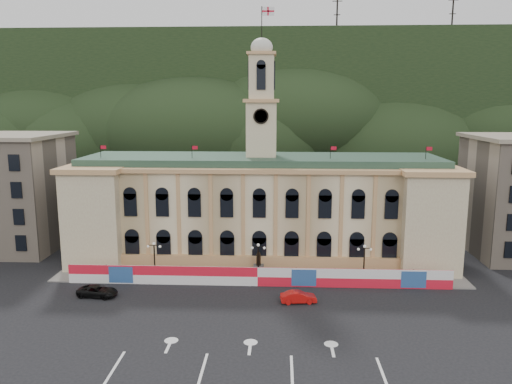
{
  "coord_description": "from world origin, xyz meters",
  "views": [
    {
      "loc": [
        2.76,
        -46.7,
        23.67
      ],
      "look_at": [
        -0.35,
        18.0,
        11.91
      ],
      "focal_mm": 35.0,
      "sensor_mm": 36.0,
      "label": 1
    }
  ],
  "objects_px": {
    "statue": "(259,270)",
    "lamp_center": "(258,259)",
    "red_sedan": "(298,297)",
    "black_suv": "(98,291)"
  },
  "relations": [
    {
      "from": "black_suv",
      "to": "red_sedan",
      "type": "bearing_deg",
      "value": -85.01
    },
    {
      "from": "statue",
      "to": "lamp_center",
      "type": "relative_size",
      "value": 0.72
    },
    {
      "from": "lamp_center",
      "to": "red_sedan",
      "type": "height_order",
      "value": "lamp_center"
    },
    {
      "from": "red_sedan",
      "to": "black_suv",
      "type": "bearing_deg",
      "value": 81.31
    },
    {
      "from": "lamp_center",
      "to": "black_suv",
      "type": "distance_m",
      "value": 20.73
    },
    {
      "from": "red_sedan",
      "to": "statue",
      "type": "bearing_deg",
      "value": 24.82
    },
    {
      "from": "lamp_center",
      "to": "red_sedan",
      "type": "xyz_separation_m",
      "value": [
        5.12,
        -7.28,
        -2.37
      ]
    },
    {
      "from": "statue",
      "to": "black_suv",
      "type": "distance_m",
      "value": 20.94
    },
    {
      "from": "statue",
      "to": "lamp_center",
      "type": "distance_m",
      "value": 2.14
    },
    {
      "from": "statue",
      "to": "black_suv",
      "type": "relative_size",
      "value": 0.72
    }
  ]
}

